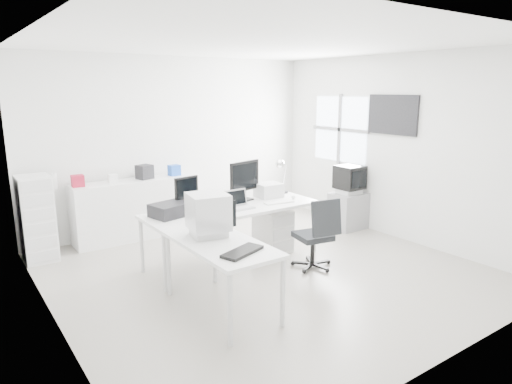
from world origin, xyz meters
TOP-DOWN VIEW (x-y plane):
  - floor at (0.00, 0.00)m, footprint 5.00×5.00m
  - ceiling at (0.00, 0.00)m, footprint 5.00×5.00m
  - back_wall at (0.00, 2.50)m, footprint 5.00×0.02m
  - left_wall at (-2.50, 0.00)m, footprint 0.02×5.00m
  - right_wall at (2.50, 0.00)m, footprint 0.02×5.00m
  - window at (2.48, 1.20)m, footprint 0.02×1.20m
  - wall_picture at (2.47, 0.10)m, footprint 0.04×0.90m
  - main_desk at (-0.15, 0.51)m, footprint 2.40×0.80m
  - side_desk at (-1.00, -0.59)m, footprint 0.70×1.40m
  - drawer_pedestal at (0.55, 0.56)m, footprint 0.40×0.50m
  - inkjet_printer at (-1.00, 0.61)m, footprint 0.52×0.44m
  - lcd_monitor_small at (-0.70, 0.76)m, footprint 0.38×0.26m
  - lcd_monitor_large at (0.20, 0.76)m, footprint 0.58×0.34m
  - laptop at (-0.10, 0.41)m, footprint 0.35×0.36m
  - white_keyboard at (0.50, 0.36)m, footprint 0.44×0.19m
  - white_mouse at (0.80, 0.41)m, footprint 0.06×0.06m
  - laser_printer at (0.60, 0.73)m, footprint 0.37×0.32m
  - desk_lamp at (0.95, 0.81)m, footprint 0.16×0.16m
  - crt_monitor at (-1.00, -0.34)m, footprint 0.41×0.41m
  - black_keyboard at (-1.00, -0.99)m, footprint 0.50×0.33m
  - office_chair at (0.57, -0.26)m, footprint 0.64×0.64m
  - tv_cabinet at (2.22, 0.68)m, footprint 0.55×0.45m
  - crt_tv at (2.22, 0.68)m, footprint 0.50×0.48m
  - sideboard at (-0.87, 2.24)m, footprint 1.84×0.46m
  - clutter_box_a at (-1.67, 2.24)m, footprint 0.18×0.16m
  - clutter_box_b at (-1.17, 2.24)m, footprint 0.13×0.11m
  - clutter_box_c at (-0.67, 2.24)m, footprint 0.27×0.25m
  - clutter_box_d at (-0.17, 2.24)m, footprint 0.18×0.16m
  - clutter_bottle at (-1.97, 2.28)m, footprint 0.07×0.07m
  - filing_cabinet at (-2.28, 2.08)m, footprint 0.41×0.49m

SIDE VIEW (x-z plane):
  - floor at x=0.00m, z-range -0.01..0.01m
  - tv_cabinet at x=2.22m, z-range 0.00..0.60m
  - drawer_pedestal at x=0.55m, z-range 0.00..0.60m
  - main_desk at x=-0.15m, z-range 0.00..0.75m
  - side_desk at x=-1.00m, z-range 0.00..0.75m
  - sideboard at x=-0.87m, z-range 0.00..0.92m
  - office_chair at x=0.57m, z-range 0.00..0.95m
  - filing_cabinet at x=-2.28m, z-range 0.00..1.17m
  - white_keyboard at x=0.50m, z-range 0.75..0.77m
  - black_keyboard at x=-1.00m, z-range 0.75..0.78m
  - white_mouse at x=0.80m, z-range 0.75..0.81m
  - crt_tv at x=2.22m, z-range 0.60..1.05m
  - inkjet_printer at x=-1.00m, z-range 0.75..0.91m
  - laser_printer at x=0.60m, z-range 0.75..0.95m
  - laptop at x=-0.10m, z-range 0.75..0.98m
  - crt_monitor at x=-1.00m, z-range 0.75..1.16m
  - desk_lamp at x=0.95m, z-range 0.75..1.18m
  - lcd_monitor_small at x=-0.70m, z-range 0.75..1.19m
  - clutter_box_b at x=-1.17m, z-range 0.92..1.04m
  - clutter_box_a at x=-1.67m, z-range 0.92..1.09m
  - clutter_box_d at x=-0.17m, z-range 0.92..1.09m
  - clutter_box_c at x=-0.67m, z-range 0.92..1.14m
  - clutter_bottle at x=-1.97m, z-range 0.92..1.14m
  - lcd_monitor_large at x=0.20m, z-range 0.75..1.32m
  - back_wall at x=0.00m, z-range 0.00..2.80m
  - left_wall at x=-2.50m, z-range 0.00..2.80m
  - right_wall at x=2.50m, z-range 0.00..2.80m
  - window at x=2.48m, z-range 1.05..2.15m
  - wall_picture at x=2.47m, z-range 1.60..2.20m
  - ceiling at x=0.00m, z-range 2.79..2.80m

